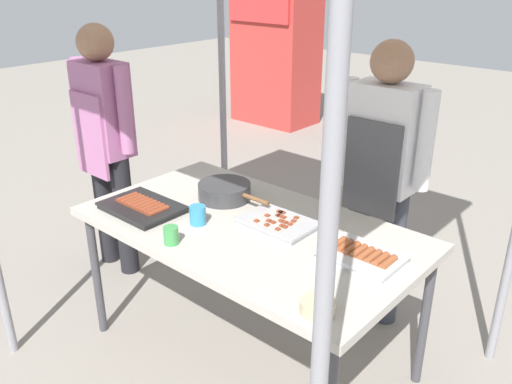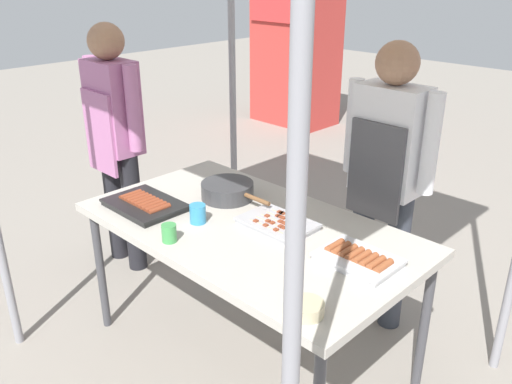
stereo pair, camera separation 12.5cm
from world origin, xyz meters
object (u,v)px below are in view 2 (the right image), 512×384
at_px(vendor_woman, 386,168).
at_px(customer_nearby, 115,130).
at_px(cooking_wok, 228,190).
at_px(tray_meat_skewers, 277,224).
at_px(drink_cup_near_edge, 169,233).
at_px(tray_grilled_sausages, 145,204).
at_px(neighbor_stall_right, 296,50).
at_px(tray_pork_links, 358,259).
at_px(stall_table, 249,234).
at_px(condiment_bowl, 306,308).
at_px(drink_cup_by_wok, 198,214).

bearing_deg(vendor_woman, customer_nearby, 22.73).
height_order(cooking_wok, vendor_woman, vendor_woman).
xyz_separation_m(tray_meat_skewers, cooking_wok, (-0.41, 0.06, 0.03)).
bearing_deg(drink_cup_near_edge, tray_grilled_sausages, 161.14).
xyz_separation_m(drink_cup_near_edge, neighbor_stall_right, (-2.60, 3.88, 0.10)).
bearing_deg(cooking_wok, tray_pork_links, -4.91).
height_order(stall_table, tray_grilled_sausages, tray_grilled_sausages).
bearing_deg(neighbor_stall_right, stall_table, -52.19).
bearing_deg(customer_nearby, neighbor_stall_right, 113.29).
bearing_deg(drink_cup_near_edge, neighbor_stall_right, 123.84).
xyz_separation_m(tray_meat_skewers, neighbor_stall_right, (-2.85, 3.45, 0.12)).
xyz_separation_m(drink_cup_near_edge, vendor_woman, (0.40, 1.08, 0.12)).
distance_m(tray_meat_skewers, vendor_woman, 0.68).
relative_size(tray_meat_skewers, cooking_wok, 0.80).
relative_size(tray_grilled_sausages, drink_cup_near_edge, 4.86).
relative_size(condiment_bowl, neighbor_stall_right, 0.07).
height_order(customer_nearby, neighbor_stall_right, neighbor_stall_right).
relative_size(tray_grilled_sausages, neighbor_stall_right, 0.22).
bearing_deg(tray_pork_links, drink_cup_by_wok, -164.02).
bearing_deg(drink_cup_by_wok, stall_table, 38.99).
relative_size(drink_cup_by_wok, customer_nearby, 0.06).
relative_size(tray_pork_links, drink_cup_by_wok, 3.57).
xyz_separation_m(tray_pork_links, customer_nearby, (-1.82, 0.02, 0.15)).
bearing_deg(condiment_bowl, tray_meat_skewers, 140.93).
height_order(stall_table, neighbor_stall_right, neighbor_stall_right).
bearing_deg(cooking_wok, condiment_bowl, -27.70).
height_order(condiment_bowl, neighbor_stall_right, neighbor_stall_right).
bearing_deg(drink_cup_near_edge, tray_pork_links, 31.22).
distance_m(cooking_wok, customer_nearby, 0.97).
bearing_deg(drink_cup_by_wok, customer_nearby, 167.51).
bearing_deg(cooking_wok, drink_cup_by_wok, -69.75).
relative_size(tray_grilled_sausages, vendor_woman, 0.25).
bearing_deg(drink_cup_near_edge, stall_table, 69.82).
xyz_separation_m(stall_table, condiment_bowl, (0.64, -0.35, 0.08)).
bearing_deg(vendor_woman, drink_cup_near_edge, 69.59).
xyz_separation_m(tray_grilled_sausages, vendor_woman, (0.77, 0.96, 0.14)).
height_order(tray_meat_skewers, neighbor_stall_right, neighbor_stall_right).
bearing_deg(tray_pork_links, drink_cup_near_edge, -148.78).
bearing_deg(cooking_wok, stall_table, -25.39).
xyz_separation_m(cooking_wok, drink_cup_by_wok, (0.11, -0.29, -0.00)).
xyz_separation_m(tray_meat_skewers, tray_pork_links, (0.45, -0.01, 0.00)).
xyz_separation_m(tray_grilled_sausages, customer_nearby, (-0.76, 0.32, 0.15)).
relative_size(tray_meat_skewers, drink_cup_near_edge, 4.26).
xyz_separation_m(condiment_bowl, customer_nearby, (-1.89, 0.44, 0.15)).
xyz_separation_m(condiment_bowl, drink_cup_by_wok, (-0.82, 0.20, 0.02)).
bearing_deg(tray_pork_links, customer_nearby, 179.32).
relative_size(drink_cup_by_wok, vendor_woman, 0.06).
distance_m(vendor_woman, neighbor_stall_right, 4.11).
distance_m(tray_meat_skewers, customer_nearby, 1.38).
relative_size(tray_meat_skewers, customer_nearby, 0.22).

